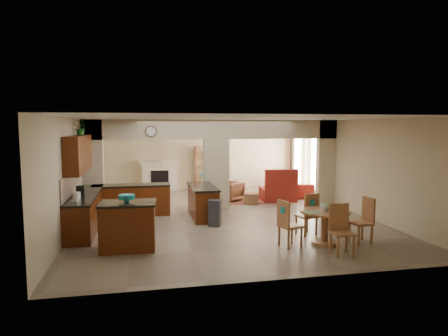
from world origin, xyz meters
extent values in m
plane|color=#7C6D56|center=(0.00, 0.00, 0.00)|extent=(10.00, 10.00, 0.00)
plane|color=white|center=(0.00, 0.00, 2.80)|extent=(10.00, 10.00, 0.00)
plane|color=#CAB394|center=(0.00, 5.00, 1.40)|extent=(8.00, 0.00, 8.00)
plane|color=#CAB394|center=(0.00, -5.00, 1.40)|extent=(8.00, 0.00, 8.00)
plane|color=#CAB394|center=(-4.00, 0.00, 1.40)|extent=(0.00, 10.00, 10.00)
plane|color=#CAB394|center=(4.00, 0.00, 1.40)|extent=(0.00, 10.00, 10.00)
cube|color=#CAB394|center=(-3.70, 1.00, 1.40)|extent=(0.60, 0.25, 2.80)
cube|color=#CAB394|center=(0.00, 1.00, 1.10)|extent=(0.80, 0.25, 2.20)
cube|color=#CAB394|center=(3.70, 1.00, 1.40)|extent=(0.60, 0.25, 2.80)
cube|color=#CAB394|center=(0.00, 1.00, 2.50)|extent=(8.00, 0.25, 0.60)
cube|color=#3F1507|center=(-3.70, -0.80, 0.43)|extent=(0.60, 3.20, 0.86)
cube|color=black|center=(-3.70, -0.80, 0.89)|extent=(0.62, 3.22, 0.05)
cube|color=#9F856B|center=(-3.98, -0.80, 1.20)|extent=(0.02, 3.20, 0.55)
cube|color=#3F1507|center=(-2.60, 0.57, 0.43)|extent=(2.20, 0.60, 0.86)
cube|color=black|center=(-2.60, 0.57, 0.89)|extent=(2.22, 0.62, 0.05)
cube|color=#3F1507|center=(-3.82, -0.80, 1.92)|extent=(0.35, 2.40, 0.90)
cube|color=#3F1507|center=(-0.60, -0.10, 0.43)|extent=(0.65, 1.80, 0.86)
cube|color=black|center=(-0.60, -0.10, 0.89)|extent=(0.70, 1.85, 0.05)
cube|color=silver|center=(-0.60, -0.95, 0.42)|extent=(0.58, 0.04, 0.70)
cylinder|color=#4B3119|center=(-2.00, 0.85, 2.45)|extent=(0.34, 0.03, 0.34)
cube|color=#974D37|center=(1.20, 2.10, 0.01)|extent=(1.60, 1.30, 0.01)
cube|color=silver|center=(-1.60, 4.84, 0.55)|extent=(1.40, 0.28, 1.10)
cube|color=black|center=(-1.60, 4.70, 0.50)|extent=(0.70, 0.04, 0.70)
cube|color=silver|center=(-1.60, 4.82, 1.15)|extent=(1.60, 0.35, 0.10)
cube|color=brown|center=(0.35, 4.82, 0.90)|extent=(1.00, 0.32, 1.80)
cube|color=white|center=(3.97, 2.30, 1.20)|extent=(0.02, 0.90, 1.90)
cube|color=white|center=(3.97, 4.00, 1.20)|extent=(0.02, 0.90, 1.90)
cube|color=white|center=(3.97, 3.15, 1.05)|extent=(0.02, 0.70, 2.10)
cube|color=#3C1A18|center=(3.93, 1.70, 1.20)|extent=(0.10, 0.28, 2.30)
cube|color=#3C1A18|center=(3.93, 2.90, 1.20)|extent=(0.10, 0.28, 2.30)
cube|color=#3C1A18|center=(3.93, 3.40, 1.20)|extent=(0.10, 0.28, 2.30)
cube|color=#3C1A18|center=(3.93, 4.60, 1.20)|extent=(0.10, 0.28, 2.30)
cylinder|color=white|center=(1.50, 3.00, 2.56)|extent=(1.00, 1.00, 0.10)
cube|color=#3F1507|center=(-2.59, -2.73, 0.48)|extent=(1.16, 0.85, 0.96)
cube|color=black|center=(-2.59, -2.73, 0.99)|extent=(1.22, 0.90, 0.05)
cylinder|color=teal|center=(-2.61, -2.73, 1.09)|extent=(0.34, 0.34, 0.16)
cube|color=#2D2D30|center=(-0.45, -1.17, 0.32)|extent=(0.38, 0.35, 0.64)
cylinder|color=brown|center=(1.65, -3.22, 0.73)|extent=(1.10, 1.10, 0.04)
cylinder|color=brown|center=(1.65, -3.22, 0.38)|extent=(0.16, 0.16, 0.71)
cylinder|color=brown|center=(1.65, -3.22, 0.03)|extent=(0.56, 0.56, 0.06)
cylinder|color=#72B927|center=(1.70, -3.22, 0.83)|extent=(0.31, 0.31, 0.17)
imported|color=maroon|center=(3.30, 3.22, 0.38)|extent=(2.62, 1.11, 0.75)
cube|color=maroon|center=(2.35, 1.91, 0.23)|extent=(1.19, 1.00, 0.46)
imported|color=maroon|center=(0.75, 2.25, 0.33)|extent=(1.00, 1.01, 0.66)
cube|color=maroon|center=(1.31, 1.58, 0.18)|extent=(0.61, 0.61, 0.36)
imported|color=#154612|center=(-3.82, -0.25, 2.56)|extent=(0.43, 0.41, 0.39)
cube|color=brown|center=(1.57, -2.41, 0.45)|extent=(0.52, 0.52, 0.05)
cube|color=brown|center=(1.69, -2.20, 0.22)|extent=(0.04, 0.04, 0.44)
cube|color=brown|center=(1.36, -2.29, 0.22)|extent=(0.04, 0.04, 0.44)
cube|color=brown|center=(1.78, -2.53, 0.22)|extent=(0.04, 0.04, 0.44)
cube|color=brown|center=(1.45, -2.62, 0.22)|extent=(0.04, 0.04, 0.44)
cube|color=brown|center=(1.62, -2.59, 0.75)|extent=(0.42, 0.15, 0.55)
cube|color=teal|center=(1.63, -2.62, 0.82)|extent=(0.14, 0.05, 0.14)
cube|color=brown|center=(2.48, -3.31, 0.45)|extent=(0.46, 0.46, 0.05)
cube|color=brown|center=(2.29, -3.16, 0.22)|extent=(0.04, 0.04, 0.44)
cube|color=brown|center=(2.32, -3.50, 0.22)|extent=(0.04, 0.04, 0.44)
cube|color=brown|center=(2.63, -3.13, 0.22)|extent=(0.04, 0.04, 0.44)
cube|color=brown|center=(2.66, -3.46, 0.22)|extent=(0.04, 0.04, 0.44)
cube|color=brown|center=(2.67, -3.29, 0.75)|extent=(0.08, 0.42, 0.55)
cube|color=teal|center=(2.69, -3.29, 0.82)|extent=(0.02, 0.14, 0.14)
cube|color=brown|center=(1.66, -4.00, 0.45)|extent=(0.44, 0.44, 0.05)
cube|color=brown|center=(1.48, -4.16, 0.22)|extent=(0.04, 0.04, 0.44)
cube|color=brown|center=(1.82, -4.18, 0.22)|extent=(0.04, 0.04, 0.44)
cube|color=brown|center=(1.50, -3.82, 0.22)|extent=(0.04, 0.04, 0.44)
cube|color=brown|center=(1.84, -3.84, 0.22)|extent=(0.04, 0.04, 0.44)
cube|color=brown|center=(1.67, -3.81, 0.75)|extent=(0.42, 0.06, 0.55)
cube|color=teal|center=(1.67, -3.79, 0.82)|extent=(0.14, 0.02, 0.14)
cube|color=brown|center=(0.84, -3.25, 0.45)|extent=(0.52, 0.52, 0.05)
cube|color=brown|center=(1.05, -3.36, 0.22)|extent=(0.04, 0.04, 0.44)
cube|color=brown|center=(0.96, -3.04, 0.22)|extent=(0.04, 0.04, 0.44)
cube|color=brown|center=(0.72, -3.46, 0.22)|extent=(0.04, 0.04, 0.44)
cube|color=brown|center=(0.63, -3.13, 0.22)|extent=(0.04, 0.04, 0.44)
cube|color=brown|center=(0.66, -3.30, 0.75)|extent=(0.15, 0.42, 0.55)
cube|color=teal|center=(0.63, -3.31, 0.82)|extent=(0.05, 0.14, 0.14)
camera|label=1|loc=(-2.27, -11.23, 2.60)|focal=32.00mm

